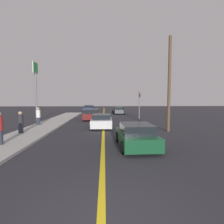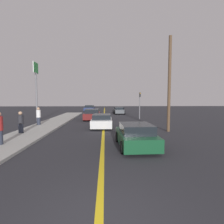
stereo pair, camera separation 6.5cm
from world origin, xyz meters
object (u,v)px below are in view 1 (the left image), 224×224
car_parked_left_lot (118,110)px  pedestrian_far_standing (38,116)px  car_far_distant (92,114)px  car_oncoming_far (89,108)px  car_ahead_center (102,121)px  car_near_right_lane (136,136)px  traffic_light (139,103)px  roadside_sign (36,80)px  utility_pole (169,84)px  pedestrian_mid_group (21,122)px

car_parked_left_lot → pedestrian_far_standing: 16.45m
car_far_distant → car_oncoming_far: (-1.64, 14.89, -0.03)m
car_ahead_center → car_far_distant: car_far_distant is taller
car_near_right_lane → pedestrian_far_standing: 11.12m
car_ahead_center → pedestrian_far_standing: bearing=171.0°
car_oncoming_far → traffic_light: size_ratio=1.25×
car_ahead_center → car_oncoming_far: (-2.97, 21.13, 0.03)m
car_ahead_center → car_far_distant: 6.38m
traffic_light → roadside_sign: (-12.70, -1.40, 2.74)m
car_oncoming_far → car_ahead_center: bearing=-79.1°
pedestrian_far_standing → car_near_right_lane: bearing=-43.2°
car_near_right_lane → traffic_light: (2.85, 13.24, 1.55)m
car_oncoming_far → utility_pole: bearing=-67.3°
pedestrian_far_standing → utility_pole: size_ratio=0.22×
car_ahead_center → pedestrian_mid_group: pedestrian_mid_group is taller
pedestrian_far_standing → utility_pole: bearing=-15.4°
car_near_right_lane → car_ahead_center: 6.86m
car_parked_left_lot → pedestrian_mid_group: bearing=-118.8°
car_near_right_lane → traffic_light: bearing=76.1°
car_far_distant → car_parked_left_lot: bearing=64.8°
car_parked_left_lot → traffic_light: size_ratio=1.21×
car_far_distant → car_parked_left_lot: car_far_distant is taller
car_parked_left_lot → utility_pole: utility_pole is taller
utility_pole → pedestrian_far_standing: bearing=164.6°
car_parked_left_lot → roadside_sign: 14.97m
pedestrian_mid_group → traffic_light: 14.50m
car_near_right_lane → car_ahead_center: (-1.98, 6.56, -0.01)m
utility_pole → roadside_sign: bearing=150.9°
car_near_right_lane → utility_pole: 6.45m
car_ahead_center → utility_pole: size_ratio=0.51×
car_near_right_lane → traffic_light: traffic_light is taller
pedestrian_mid_group → car_far_distant: bearing=63.8°
utility_pole → car_parked_left_lot: bearing=98.9°
car_far_distant → car_parked_left_lot: size_ratio=1.07×
pedestrian_far_standing → traffic_light: (10.95, 5.63, 1.18)m
car_far_distant → traffic_light: traffic_light is taller
pedestrian_mid_group → traffic_light: traffic_light is taller
roadside_sign → utility_pole: 15.26m
car_ahead_center → utility_pole: (5.43, -2.12, 3.18)m
car_oncoming_far → pedestrian_far_standing: 20.33m
traffic_light → roadside_sign: roadside_sign is taller
car_near_right_lane → utility_pole: bearing=50.4°
car_ahead_center → pedestrian_mid_group: bearing=-152.1°
car_oncoming_far → utility_pole: size_ratio=0.57×
car_oncoming_far → traffic_light: 16.50m
car_oncoming_far → traffic_light: traffic_light is taller
car_near_right_lane → pedestrian_mid_group: size_ratio=2.44×
car_far_distant → car_parked_left_lot: 9.58m
car_ahead_center → car_oncoming_far: car_oncoming_far is taller
utility_pole → pedestrian_mid_group: bearing=-175.4°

